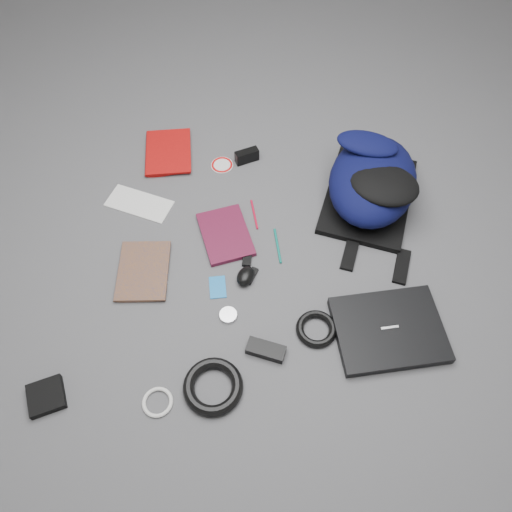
{
  "coord_description": "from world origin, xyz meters",
  "views": [
    {
      "loc": [
        0.02,
        -0.89,
        1.39
      ],
      "look_at": [
        0.0,
        0.0,
        0.02
      ],
      "focal_mm": 35.0,
      "sensor_mm": 36.0,
      "label": 1
    }
  ],
  "objects_px": {
    "laptop": "(389,330)",
    "mouse": "(246,276)",
    "comic_book": "(118,271)",
    "compact_camera": "(247,156)",
    "dvd_case": "(225,234)",
    "pouch": "(46,396)",
    "textbook_red": "(146,154)",
    "backpack": "(373,180)",
    "power_brick": "(266,350)"
  },
  "relations": [
    {
      "from": "compact_camera",
      "to": "comic_book",
      "type": "bearing_deg",
      "value": -152.72
    },
    {
      "from": "laptop",
      "to": "pouch",
      "type": "height_order",
      "value": "laptop"
    },
    {
      "from": "backpack",
      "to": "power_brick",
      "type": "height_order",
      "value": "backpack"
    },
    {
      "from": "comic_book",
      "to": "mouse",
      "type": "distance_m",
      "value": 0.41
    },
    {
      "from": "comic_book",
      "to": "backpack",
      "type": "bearing_deg",
      "value": 19.5
    },
    {
      "from": "laptop",
      "to": "power_brick",
      "type": "height_order",
      "value": "laptop"
    },
    {
      "from": "comic_book",
      "to": "compact_camera",
      "type": "distance_m",
      "value": 0.65
    },
    {
      "from": "comic_book",
      "to": "compact_camera",
      "type": "height_order",
      "value": "compact_camera"
    },
    {
      "from": "power_brick",
      "to": "compact_camera",
      "type": "bearing_deg",
      "value": 111.85
    },
    {
      "from": "textbook_red",
      "to": "compact_camera",
      "type": "xyz_separation_m",
      "value": [
        0.39,
        -0.01,
        0.01
      ]
    },
    {
      "from": "power_brick",
      "to": "textbook_red",
      "type": "bearing_deg",
      "value": 136.69
    },
    {
      "from": "comic_book",
      "to": "mouse",
      "type": "bearing_deg",
      "value": -4.2
    },
    {
      "from": "textbook_red",
      "to": "comic_book",
      "type": "xyz_separation_m",
      "value": [
        -0.01,
        -0.52,
        -0.0
      ]
    },
    {
      "from": "laptop",
      "to": "mouse",
      "type": "xyz_separation_m",
      "value": [
        -0.44,
        0.17,
        0.0
      ]
    },
    {
      "from": "mouse",
      "to": "pouch",
      "type": "relative_size",
      "value": 0.77
    },
    {
      "from": "laptop",
      "to": "dvd_case",
      "type": "height_order",
      "value": "laptop"
    },
    {
      "from": "backpack",
      "to": "mouse",
      "type": "relative_size",
      "value": 6.14
    },
    {
      "from": "dvd_case",
      "to": "laptop",
      "type": "bearing_deg",
      "value": -52.32
    },
    {
      "from": "backpack",
      "to": "dvd_case",
      "type": "relative_size",
      "value": 2.1
    },
    {
      "from": "dvd_case",
      "to": "power_brick",
      "type": "height_order",
      "value": "power_brick"
    },
    {
      "from": "textbook_red",
      "to": "compact_camera",
      "type": "relative_size",
      "value": 2.61
    },
    {
      "from": "compact_camera",
      "to": "laptop",
      "type": "bearing_deg",
      "value": -81.5
    },
    {
      "from": "laptop",
      "to": "textbook_red",
      "type": "xyz_separation_m",
      "value": [
        -0.83,
        0.71,
        -0.0
      ]
    },
    {
      "from": "laptop",
      "to": "mouse",
      "type": "height_order",
      "value": "mouse"
    },
    {
      "from": "comic_book",
      "to": "power_brick",
      "type": "height_order",
      "value": "power_brick"
    },
    {
      "from": "backpack",
      "to": "compact_camera",
      "type": "bearing_deg",
      "value": 174.48
    },
    {
      "from": "laptop",
      "to": "textbook_red",
      "type": "distance_m",
      "value": 1.1
    },
    {
      "from": "textbook_red",
      "to": "pouch",
      "type": "height_order",
      "value": "same"
    },
    {
      "from": "textbook_red",
      "to": "dvd_case",
      "type": "bearing_deg",
      "value": -54.97
    },
    {
      "from": "laptop",
      "to": "mouse",
      "type": "distance_m",
      "value": 0.47
    },
    {
      "from": "backpack",
      "to": "dvd_case",
      "type": "xyz_separation_m",
      "value": [
        -0.5,
        -0.18,
        -0.09
      ]
    },
    {
      "from": "textbook_red",
      "to": "compact_camera",
      "type": "distance_m",
      "value": 0.39
    },
    {
      "from": "backpack",
      "to": "textbook_red",
      "type": "height_order",
      "value": "backpack"
    },
    {
      "from": "laptop",
      "to": "dvd_case",
      "type": "distance_m",
      "value": 0.62
    },
    {
      "from": "dvd_case",
      "to": "pouch",
      "type": "xyz_separation_m",
      "value": [
        -0.47,
        -0.57,
        0.0
      ]
    },
    {
      "from": "mouse",
      "to": "power_brick",
      "type": "distance_m",
      "value": 0.26
    },
    {
      "from": "dvd_case",
      "to": "compact_camera",
      "type": "bearing_deg",
      "value": 61.74
    },
    {
      "from": "comic_book",
      "to": "dvd_case",
      "type": "relative_size",
      "value": 1.03
    },
    {
      "from": "dvd_case",
      "to": "power_brick",
      "type": "distance_m",
      "value": 0.44
    },
    {
      "from": "power_brick",
      "to": "backpack",
      "type": "bearing_deg",
      "value": 74.74
    },
    {
      "from": "mouse",
      "to": "pouch",
      "type": "xyz_separation_m",
      "value": [
        -0.54,
        -0.4,
        -0.01
      ]
    },
    {
      "from": "compact_camera",
      "to": "pouch",
      "type": "xyz_separation_m",
      "value": [
        -0.53,
        -0.92,
        -0.01
      ]
    },
    {
      "from": "laptop",
      "to": "compact_camera",
      "type": "height_order",
      "value": "compact_camera"
    },
    {
      "from": "laptop",
      "to": "textbook_red",
      "type": "bearing_deg",
      "value": 130.27
    },
    {
      "from": "pouch",
      "to": "power_brick",
      "type": "bearing_deg",
      "value": 13.92
    },
    {
      "from": "comic_book",
      "to": "textbook_red",
      "type": "bearing_deg",
      "value": 86.26
    },
    {
      "from": "backpack",
      "to": "mouse",
      "type": "distance_m",
      "value": 0.56
    },
    {
      "from": "pouch",
      "to": "laptop",
      "type": "bearing_deg",
      "value": 12.87
    },
    {
      "from": "dvd_case",
      "to": "compact_camera",
      "type": "xyz_separation_m",
      "value": [
        0.06,
        0.35,
        0.02
      ]
    },
    {
      "from": "backpack",
      "to": "compact_camera",
      "type": "relative_size",
      "value": 5.18
    }
  ]
}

